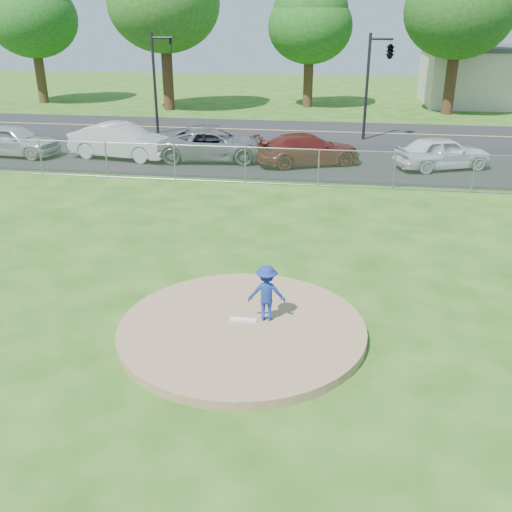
{
  "coord_description": "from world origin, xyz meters",
  "views": [
    {
      "loc": [
        1.97,
        -10.68,
        6.41
      ],
      "look_at": [
        0.0,
        2.0,
        1.0
      ],
      "focal_mm": 40.0,
      "sensor_mm": 36.0,
      "label": 1
    }
  ],
  "objects_px": {
    "parked_car_silver": "(14,140)",
    "parked_car_white": "(121,141)",
    "traffic_cone": "(142,151)",
    "traffic_signal_center": "(388,53)",
    "parked_car_darkred": "(308,149)",
    "tree_far_left": "(31,7)",
    "traffic_signal_left": "(158,74)",
    "tree_center": "(310,15)",
    "parked_car_gray": "(214,145)",
    "parked_car_pearl": "(443,153)",
    "pitcher": "(267,293)"
  },
  "relations": [
    {
      "from": "traffic_cone",
      "to": "parked_car_gray",
      "type": "xyz_separation_m",
      "value": [
        3.46,
        0.38,
        0.34
      ]
    },
    {
      "from": "pitcher",
      "to": "parked_car_silver",
      "type": "xyz_separation_m",
      "value": [
        -14.6,
        14.85,
        -0.08
      ]
    },
    {
      "from": "parked_car_gray",
      "to": "pitcher",
      "type": "bearing_deg",
      "value": -168.88
    },
    {
      "from": "traffic_cone",
      "to": "pitcher",
      "type": "bearing_deg",
      "value": -61.64
    },
    {
      "from": "tree_far_left",
      "to": "tree_center",
      "type": "height_order",
      "value": "tree_far_left"
    },
    {
      "from": "tree_center",
      "to": "parked_car_darkred",
      "type": "distance_m",
      "value": 19.32
    },
    {
      "from": "pitcher",
      "to": "parked_car_pearl",
      "type": "height_order",
      "value": "pitcher"
    },
    {
      "from": "parked_car_silver",
      "to": "parked_car_white",
      "type": "distance_m",
      "value": 5.43
    },
    {
      "from": "tree_far_left",
      "to": "traffic_signal_center",
      "type": "xyz_separation_m",
      "value": [
        25.97,
        -11.0,
        -2.45
      ]
    },
    {
      "from": "traffic_signal_center",
      "to": "parked_car_gray",
      "type": "bearing_deg",
      "value": -142.64
    },
    {
      "from": "traffic_signal_center",
      "to": "parked_car_gray",
      "type": "height_order",
      "value": "traffic_signal_center"
    },
    {
      "from": "tree_center",
      "to": "parked_car_silver",
      "type": "bearing_deg",
      "value": -124.91
    },
    {
      "from": "parked_car_white",
      "to": "parked_car_gray",
      "type": "xyz_separation_m",
      "value": [
        4.53,
        0.25,
        -0.09
      ]
    },
    {
      "from": "tree_center",
      "to": "parked_car_silver",
      "type": "distance_m",
      "value": 23.62
    },
    {
      "from": "parked_car_gray",
      "to": "traffic_cone",
      "type": "bearing_deg",
      "value": 90.58
    },
    {
      "from": "traffic_signal_left",
      "to": "traffic_cone",
      "type": "xyz_separation_m",
      "value": [
        1.13,
        -6.6,
        -2.96
      ]
    },
    {
      "from": "parked_car_darkred",
      "to": "tree_far_left",
      "type": "bearing_deg",
      "value": 29.26
    },
    {
      "from": "parked_car_silver",
      "to": "parked_car_pearl",
      "type": "distance_m",
      "value": 20.5
    },
    {
      "from": "traffic_signal_left",
      "to": "pitcher",
      "type": "relative_size",
      "value": 4.36
    },
    {
      "from": "pitcher",
      "to": "traffic_cone",
      "type": "xyz_separation_m",
      "value": [
        -8.12,
        15.04,
        -0.43
      ]
    },
    {
      "from": "parked_car_white",
      "to": "parked_car_darkred",
      "type": "distance_m",
      "value": 9.04
    },
    {
      "from": "parked_car_gray",
      "to": "parked_car_pearl",
      "type": "distance_m",
      "value": 10.54
    },
    {
      "from": "traffic_signal_center",
      "to": "parked_car_darkred",
      "type": "relative_size",
      "value": 1.15
    },
    {
      "from": "tree_far_left",
      "to": "traffic_signal_left",
      "type": "xyz_separation_m",
      "value": [
        13.24,
        -11.0,
        -3.7
      ]
    },
    {
      "from": "tree_center",
      "to": "parked_car_pearl",
      "type": "relative_size",
      "value": 2.29
    },
    {
      "from": "traffic_cone",
      "to": "tree_center",
      "type": "bearing_deg",
      "value": 70.37
    },
    {
      "from": "tree_far_left",
      "to": "tree_center",
      "type": "relative_size",
      "value": 1.09
    },
    {
      "from": "pitcher",
      "to": "parked_car_pearl",
      "type": "relative_size",
      "value": 0.3
    },
    {
      "from": "traffic_signal_left",
      "to": "parked_car_darkred",
      "type": "height_order",
      "value": "traffic_signal_left"
    },
    {
      "from": "traffic_signal_center",
      "to": "parked_car_darkred",
      "type": "bearing_deg",
      "value": -119.56
    },
    {
      "from": "tree_far_left",
      "to": "parked_car_darkred",
      "type": "relative_size",
      "value": 2.2
    },
    {
      "from": "traffic_cone",
      "to": "parked_car_gray",
      "type": "height_order",
      "value": "parked_car_gray"
    },
    {
      "from": "tree_far_left",
      "to": "parked_car_pearl",
      "type": "relative_size",
      "value": 2.5
    },
    {
      "from": "parked_car_darkred",
      "to": "traffic_signal_center",
      "type": "bearing_deg",
      "value": -52.39
    },
    {
      "from": "parked_car_white",
      "to": "parked_car_darkred",
      "type": "xyz_separation_m",
      "value": [
        9.04,
        0.07,
        -0.12
      ]
    },
    {
      "from": "traffic_signal_center",
      "to": "parked_car_pearl",
      "type": "xyz_separation_m",
      "value": [
        2.41,
        -6.27,
        -3.87
      ]
    },
    {
      "from": "traffic_cone",
      "to": "parked_car_white",
      "type": "xyz_separation_m",
      "value": [
        -1.06,
        0.13,
        0.43
      ]
    },
    {
      "from": "traffic_signal_left",
      "to": "pitcher",
      "type": "distance_m",
      "value": 23.67
    },
    {
      "from": "parked_car_silver",
      "to": "traffic_signal_left",
      "type": "bearing_deg",
      "value": -32.71
    },
    {
      "from": "parked_car_white",
      "to": "parked_car_gray",
      "type": "relative_size",
      "value": 0.95
    },
    {
      "from": "parked_car_white",
      "to": "traffic_cone",
      "type": "bearing_deg",
      "value": -87.49
    },
    {
      "from": "parked_car_gray",
      "to": "parked_car_pearl",
      "type": "height_order",
      "value": "parked_car_gray"
    },
    {
      "from": "tree_far_left",
      "to": "parked_car_silver",
      "type": "xyz_separation_m",
      "value": [
        7.88,
        -17.79,
        -6.3
      ]
    },
    {
      "from": "pitcher",
      "to": "parked_car_gray",
      "type": "relative_size",
      "value": 0.24
    },
    {
      "from": "parked_car_silver",
      "to": "parked_car_darkred",
      "type": "relative_size",
      "value": 0.91
    },
    {
      "from": "tree_far_left",
      "to": "pitcher",
      "type": "bearing_deg",
      "value": -55.43
    },
    {
      "from": "traffic_cone",
      "to": "parked_car_gray",
      "type": "bearing_deg",
      "value": 6.27
    },
    {
      "from": "parked_car_white",
      "to": "parked_car_gray",
      "type": "bearing_deg",
      "value": -77.46
    },
    {
      "from": "tree_far_left",
      "to": "traffic_cone",
      "type": "xyz_separation_m",
      "value": [
        14.37,
        -17.6,
        -6.65
      ]
    },
    {
      "from": "traffic_signal_left",
      "to": "parked_car_gray",
      "type": "bearing_deg",
      "value": -53.53
    }
  ]
}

